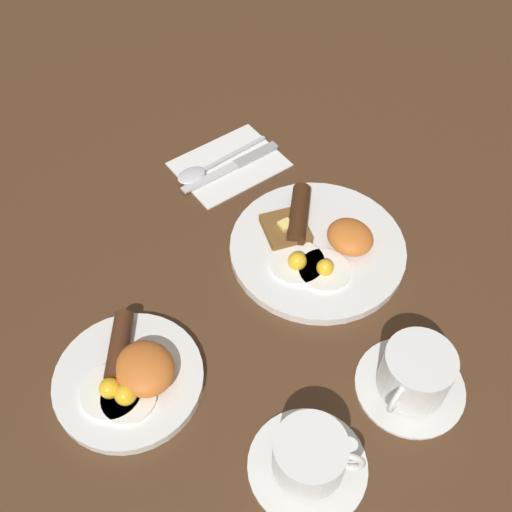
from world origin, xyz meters
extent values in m
plane|color=#4C301C|center=(0.00, 0.00, 0.00)|extent=(3.00, 3.00, 0.00)
cylinder|color=white|center=(0.00, 0.00, 0.01)|extent=(0.27, 0.27, 0.01)
cylinder|color=white|center=(-0.04, 0.02, 0.02)|extent=(0.08, 0.08, 0.01)
sphere|color=yellow|center=(-0.05, 0.03, 0.03)|extent=(0.03, 0.03, 0.03)
cylinder|color=white|center=(-0.01, 0.05, 0.02)|extent=(0.08, 0.08, 0.01)
sphere|color=yellow|center=(-0.01, 0.05, 0.03)|extent=(0.03, 0.03, 0.03)
ellipsoid|color=orange|center=(-0.03, -0.04, 0.03)|extent=(0.08, 0.07, 0.03)
cylinder|color=#3F2210|center=(0.06, -0.01, 0.03)|extent=(0.10, 0.10, 0.03)
cube|color=brown|center=(0.05, 0.02, 0.02)|extent=(0.09, 0.08, 0.01)
cube|color=#F4E072|center=(0.05, 0.02, 0.03)|extent=(0.02, 0.02, 0.01)
cylinder|color=white|center=(-0.02, 0.35, 0.01)|extent=(0.20, 0.20, 0.01)
cylinder|color=white|center=(-0.05, 0.36, 0.02)|extent=(0.07, 0.07, 0.01)
sphere|color=yellow|center=(-0.05, 0.36, 0.03)|extent=(0.03, 0.03, 0.03)
cylinder|color=white|center=(-0.03, 0.37, 0.02)|extent=(0.08, 0.08, 0.01)
sphere|color=yellow|center=(-0.03, 0.37, 0.03)|extent=(0.03, 0.03, 0.03)
ellipsoid|color=orange|center=(-0.04, 0.32, 0.03)|extent=(0.08, 0.08, 0.04)
cylinder|color=#482614|center=(0.02, 0.33, 0.03)|extent=(0.09, 0.08, 0.03)
cylinder|color=white|center=(-0.25, 0.05, 0.00)|extent=(0.15, 0.15, 0.01)
cylinder|color=white|center=(-0.25, 0.05, 0.04)|extent=(0.09, 0.09, 0.07)
cylinder|color=brown|center=(-0.25, 0.05, 0.08)|extent=(0.08, 0.08, 0.00)
torus|color=white|center=(-0.26, 0.09, 0.05)|extent=(0.02, 0.05, 0.05)
cylinder|color=white|center=(-0.25, 0.23, 0.00)|extent=(0.15, 0.15, 0.01)
cylinder|color=white|center=(-0.25, 0.23, 0.04)|extent=(0.09, 0.09, 0.06)
cylinder|color=brown|center=(-0.25, 0.23, 0.07)|extent=(0.08, 0.08, 0.00)
torus|color=white|center=(-0.28, 0.20, 0.04)|extent=(0.04, 0.03, 0.04)
cube|color=white|center=(0.24, 0.00, 0.00)|extent=(0.14, 0.18, 0.01)
cube|color=silver|center=(0.23, 0.05, 0.01)|extent=(0.02, 0.11, 0.00)
cube|color=#9E9EA3|center=(0.23, -0.05, 0.01)|extent=(0.02, 0.09, 0.01)
ellipsoid|color=silver|center=(0.25, 0.07, 0.01)|extent=(0.04, 0.05, 0.01)
cube|color=silver|center=(0.26, -0.02, 0.01)|extent=(0.01, 0.13, 0.00)
camera|label=1|loc=(-0.42, 0.42, 0.73)|focal=42.00mm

